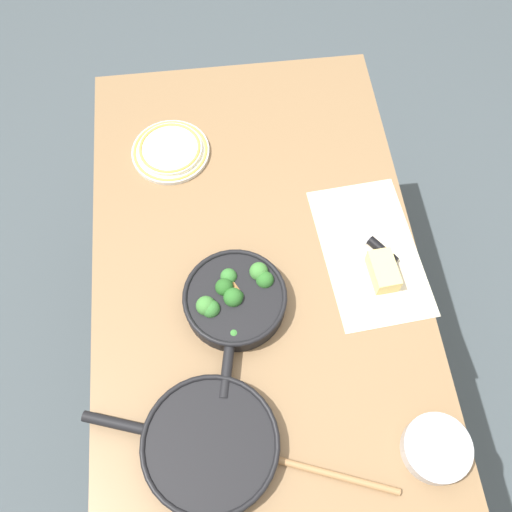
{
  "coord_description": "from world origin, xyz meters",
  "views": [
    {
      "loc": [
        -0.63,
        0.07,
        2.05
      ],
      "look_at": [
        0.0,
        0.0,
        0.8
      ],
      "focal_mm": 40.0,
      "sensor_mm": 36.0,
      "label": 1
    }
  ],
  "objects_px": {
    "cheese_block": "(383,271)",
    "dinner_plate_stack": "(170,150)",
    "skillet_broccoli": "(234,299)",
    "grater_knife": "(372,242)",
    "prep_bowl_steel": "(436,448)",
    "skillet_eggs": "(209,445)",
    "wooden_spoon": "(284,462)"
  },
  "relations": [
    {
      "from": "skillet_eggs",
      "to": "wooden_spoon",
      "type": "bearing_deg",
      "value": -179.12
    },
    {
      "from": "wooden_spoon",
      "to": "dinner_plate_stack",
      "type": "height_order",
      "value": "dinner_plate_stack"
    },
    {
      "from": "dinner_plate_stack",
      "to": "grater_knife",
      "type": "bearing_deg",
      "value": -124.89
    },
    {
      "from": "wooden_spoon",
      "to": "dinner_plate_stack",
      "type": "bearing_deg",
      "value": -55.84
    },
    {
      "from": "grater_knife",
      "to": "cheese_block",
      "type": "distance_m",
      "value": 0.09
    },
    {
      "from": "wooden_spoon",
      "to": "grater_knife",
      "type": "xyz_separation_m",
      "value": [
        0.49,
        -0.29,
        0.0
      ]
    },
    {
      "from": "skillet_eggs",
      "to": "grater_knife",
      "type": "bearing_deg",
      "value": -116.14
    },
    {
      "from": "skillet_broccoli",
      "to": "grater_knife",
      "type": "bearing_deg",
      "value": 120.78
    },
    {
      "from": "skillet_broccoli",
      "to": "dinner_plate_stack",
      "type": "height_order",
      "value": "skillet_broccoli"
    },
    {
      "from": "wooden_spoon",
      "to": "skillet_eggs",
      "type": "bearing_deg",
      "value": 2.84
    },
    {
      "from": "wooden_spoon",
      "to": "dinner_plate_stack",
      "type": "xyz_separation_m",
      "value": [
        0.83,
        0.2,
        0.01
      ]
    },
    {
      "from": "skillet_broccoli",
      "to": "cheese_block",
      "type": "relative_size",
      "value": 3.42
    },
    {
      "from": "grater_knife",
      "to": "skillet_broccoli",
      "type": "bearing_deg",
      "value": 72.5
    },
    {
      "from": "grater_knife",
      "to": "cheese_block",
      "type": "relative_size",
      "value": 1.86
    },
    {
      "from": "skillet_broccoli",
      "to": "cheese_block",
      "type": "xyz_separation_m",
      "value": [
        0.03,
        -0.37,
        -0.01
      ]
    },
    {
      "from": "wooden_spoon",
      "to": "grater_knife",
      "type": "height_order",
      "value": "grater_knife"
    },
    {
      "from": "grater_knife",
      "to": "cheese_block",
      "type": "xyz_separation_m",
      "value": [
        -0.09,
        -0.01,
        0.01
      ]
    },
    {
      "from": "skillet_eggs",
      "to": "skillet_broccoli",
      "type": "bearing_deg",
      "value": -86.06
    },
    {
      "from": "skillet_broccoli",
      "to": "dinner_plate_stack",
      "type": "distance_m",
      "value": 0.48
    },
    {
      "from": "cheese_block",
      "to": "prep_bowl_steel",
      "type": "xyz_separation_m",
      "value": [
        -0.42,
        -0.02,
        -0.0
      ]
    },
    {
      "from": "skillet_broccoli",
      "to": "wooden_spoon",
      "type": "xyz_separation_m",
      "value": [
        -0.37,
        -0.07,
        -0.02
      ]
    },
    {
      "from": "skillet_eggs",
      "to": "wooden_spoon",
      "type": "distance_m",
      "value": 0.16
    },
    {
      "from": "grater_knife",
      "to": "dinner_plate_stack",
      "type": "relative_size",
      "value": 0.91
    },
    {
      "from": "cheese_block",
      "to": "dinner_plate_stack",
      "type": "bearing_deg",
      "value": 49.02
    },
    {
      "from": "skillet_broccoli",
      "to": "skillet_eggs",
      "type": "height_order",
      "value": "skillet_broccoli"
    },
    {
      "from": "dinner_plate_stack",
      "to": "prep_bowl_steel",
      "type": "xyz_separation_m",
      "value": [
        -0.85,
        -0.52,
        0.01
      ]
    },
    {
      "from": "wooden_spoon",
      "to": "grater_knife",
      "type": "distance_m",
      "value": 0.57
    },
    {
      "from": "grater_knife",
      "to": "cheese_block",
      "type": "bearing_deg",
      "value": 147.74
    },
    {
      "from": "wooden_spoon",
      "to": "cheese_block",
      "type": "height_order",
      "value": "cheese_block"
    },
    {
      "from": "cheese_block",
      "to": "prep_bowl_steel",
      "type": "bearing_deg",
      "value": -176.85
    },
    {
      "from": "wooden_spoon",
      "to": "prep_bowl_steel",
      "type": "xyz_separation_m",
      "value": [
        -0.01,
        -0.32,
        0.01
      ]
    },
    {
      "from": "skillet_broccoli",
      "to": "skillet_eggs",
      "type": "bearing_deg",
      "value": -3.23
    }
  ]
}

